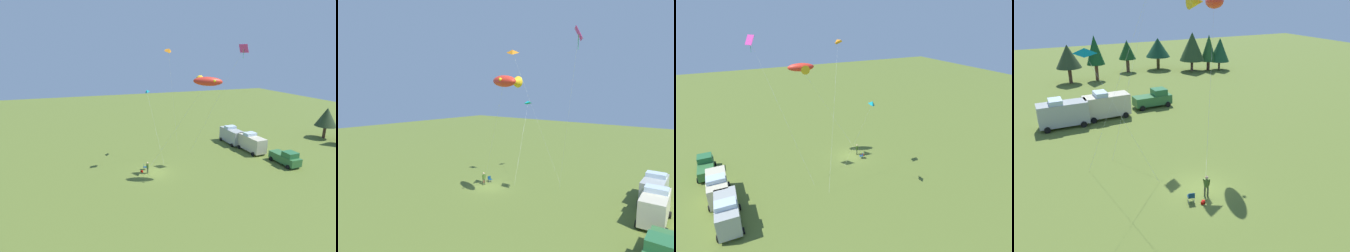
% 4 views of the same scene
% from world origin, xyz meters
% --- Properties ---
extents(ground_plane, '(160.00, 160.00, 0.00)m').
position_xyz_m(ground_plane, '(0.00, 0.00, 0.00)').
color(ground_plane, '#556728').
extents(person_kite_flyer, '(0.52, 0.48, 1.74)m').
position_xyz_m(person_kite_flyer, '(-0.10, -1.08, 1.02)').
color(person_kite_flyer, '#3E492E').
rests_on(person_kite_flyer, ground).
extents(folding_chair, '(0.58, 0.58, 0.82)m').
position_xyz_m(folding_chair, '(-1.45, -1.25, 0.49)').
color(folding_chair, navy).
rests_on(folding_chair, ground).
extents(backpack_on_grass, '(0.39, 0.37, 0.22)m').
position_xyz_m(backpack_on_grass, '(-0.77, -1.79, 0.11)').
color(backpack_on_grass, '#AB0D06').
rests_on(backpack_on_grass, ground).
extents(van_motorhome_grey, '(5.44, 2.68, 3.34)m').
position_xyz_m(van_motorhome_grey, '(-7.92, 17.90, 1.64)').
color(van_motorhome_grey, '#9EA29C').
rests_on(van_motorhome_grey, ground).
extents(van_camper_beige, '(5.49, 2.80, 3.34)m').
position_xyz_m(van_camper_beige, '(-2.79, 18.77, 1.64)').
color(van_camper_beige, beige).
rests_on(van_camper_beige, ground).
extents(truck_green_flatbed, '(5.05, 2.52, 2.34)m').
position_xyz_m(truck_green_flatbed, '(3.84, 20.30, 1.10)').
color(truck_green_flatbed, '#2F6534').
rests_on(truck_green_flatbed, ground).
extents(kite_large_fish, '(5.79, 9.25, 14.16)m').
position_xyz_m(kite_large_fish, '(3.76, 5.93, 13.50)').
color(kite_large_fish, red).
rests_on(kite_large_fish, ground).
extents(kite_delta_teal, '(5.58, 1.85, 11.28)m').
position_xyz_m(kite_delta_teal, '(-7.49, 0.92, 10.95)').
color(kite_delta_teal, '#0C8E93').
rests_on(kite_delta_teal, ground).
extents(kite_delta_orange, '(6.56, 4.50, 17.73)m').
position_xyz_m(kite_delta_orange, '(-1.46, 2.72, 17.29)').
color(kite_delta_orange, orange).
rests_on(kite_delta_orange, ground).
extents(kite_diamond_rainbow, '(7.53, 5.55, 18.18)m').
position_xyz_m(kite_diamond_rainbow, '(1.61, 12.41, 17.11)').
color(kite_diamond_rainbow, '#D33899').
rests_on(kite_diamond_rainbow, ground).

